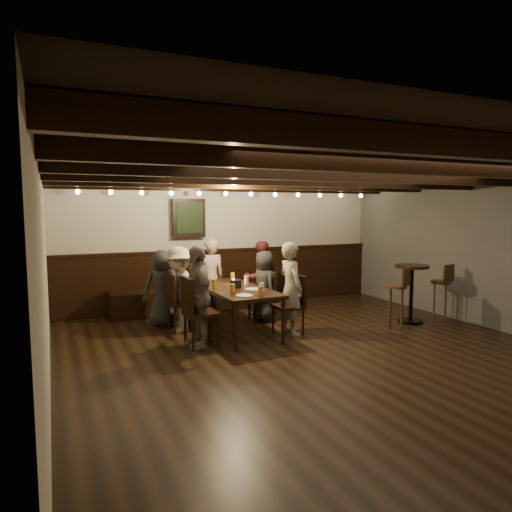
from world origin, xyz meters
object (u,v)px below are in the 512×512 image
high_top_table (412,285)px  bar_stool_right (440,300)px  chair_right_near (262,306)px  person_left_far (198,296)px  dining_table (234,291)px  person_bench_centre (211,279)px  person_right_near (264,286)px  chair_left_near (181,313)px  chair_left_far (200,325)px  person_bench_right (260,278)px  chair_right_far (289,316)px  person_left_near (179,289)px  bar_stool_left (396,306)px  person_right_far (291,288)px  person_bench_left (162,288)px

high_top_table → bar_stool_right: (0.50, -0.16, -0.27)m
chair_right_near → person_left_far: bearing=121.5°
dining_table → person_bench_centre: bearing=90.0°
person_right_near → high_top_table: bearing=-118.4°
person_right_near → chair_right_near: bearing=90.0°
dining_table → bar_stool_right: size_ratio=1.93×
person_right_near → chair_left_near: bearing=90.0°
chair_left_far → person_bench_right: 2.14m
chair_right_far → person_left_near: bearing=58.5°
bar_stool_left → person_bench_right: bearing=107.0°
dining_table → person_right_near: person_right_near is taller
chair_right_far → person_left_far: person_left_far is taller
dining_table → person_left_near: person_left_near is taller
person_left_near → person_right_far: size_ratio=0.95×
person_bench_left → bar_stool_right: person_bench_left is taller
person_right_far → chair_left_near: bearing=58.5°
person_left_near → person_right_near: person_left_near is taller
chair_left_far → person_left_far: bearing=-90.0°
person_left_far → high_top_table: person_left_far is taller
person_bench_right → bar_stool_right: 3.13m
chair_right_far → high_top_table: high_top_table is taller
person_bench_centre → person_bench_right: size_ratio=1.05×
person_bench_centre → person_right_far: person_right_far is taller
chair_left_far → chair_left_near: bearing=179.9°
chair_left_near → person_left_far: 1.00m
person_bench_left → person_bench_centre: 0.92m
chair_right_far → person_right_near: 0.96m
person_right_near → bar_stool_left: 2.19m
person_bench_left → person_bench_right: size_ratio=0.95×
dining_table → chair_left_near: chair_left_near is taller
person_left_far → person_right_far: (1.50, 0.04, -0.00)m
dining_table → bar_stool_left: bar_stool_left is taller
high_top_table → person_right_far: bearing=174.2°
chair_left_far → chair_right_far: bearing=90.0°
chair_left_far → high_top_table: (3.67, -0.18, 0.34)m
dining_table → chair_left_far: (-0.71, -0.47, -0.35)m
person_right_near → person_bench_centre: bearing=51.3°
dining_table → high_top_table: 3.03m
dining_table → person_bench_right: size_ratio=1.43×
person_left_far → high_top_table: 3.70m
high_top_table → person_bench_centre: bearing=150.4°
chair_left_far → dining_table: bearing=122.0°
person_right_near → person_left_far: bearing=121.0°
chair_left_far → person_bench_right: bearing=129.8°
chair_left_far → chair_right_near: bearing=122.0°
bar_stool_left → high_top_table: bearing=-2.4°
person_bench_left → person_right_far: bearing=140.7°
chair_right_near → person_left_near: person_left_near is taller
person_left_far → high_top_table: (3.70, -0.18, -0.07)m
chair_left_far → person_bench_centre: size_ratio=0.70×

